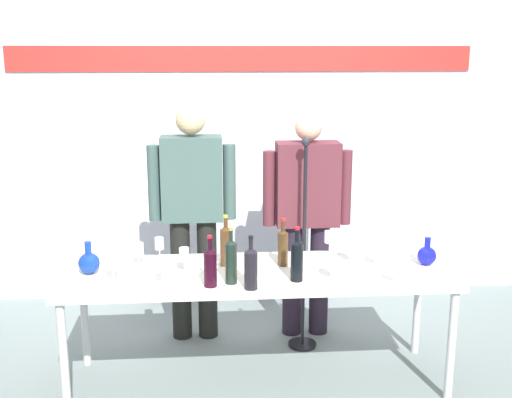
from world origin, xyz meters
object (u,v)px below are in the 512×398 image
(wine_bottle_0, at_px, (297,258))
(wine_bottle_4, at_px, (231,260))
(microphone_stand, at_px, (303,280))
(display_table, at_px, (258,279))
(wine_glass_left_2, at_px, (139,250))
(wine_glass_left_3, at_px, (159,244))
(wine_bottle_3, at_px, (226,244))
(decanter_blue_right, at_px, (427,255))
(wine_glass_right_0, at_px, (330,237))
(presenter_left, at_px, (193,208))
(wine_glass_left_0, at_px, (184,255))
(wine_bottle_2, at_px, (210,266))
(wine_bottle_1, at_px, (283,246))
(decanter_blue_left, at_px, (89,262))
(wine_glass_right_1, at_px, (332,263))
(wine_glass_right_2, at_px, (350,247))
(wine_glass_right_3, at_px, (376,250))
(wine_glass_left_4, at_px, (113,262))
(wine_bottle_5, at_px, (251,267))
(presenter_right, at_px, (307,211))
(wine_glass_left_1, at_px, (162,264))

(wine_bottle_0, xyz_separation_m, wine_bottle_4, (-0.38, -0.01, 0.00))
(microphone_stand, bearing_deg, display_table, -127.32)
(wine_glass_left_2, xyz_separation_m, wine_glass_left_3, (0.12, 0.12, -0.00))
(wine_bottle_3, relative_size, wine_glass_left_2, 2.25)
(decanter_blue_right, distance_m, wine_bottle_4, 1.26)
(decanter_blue_right, bearing_deg, microphone_stand, 148.26)
(wine_bottle_0, xyz_separation_m, wine_glass_right_0, (0.29, 0.48, -0.03))
(wine_bottle_4, relative_size, wine_glass_right_0, 2.18)
(presenter_left, distance_m, wine_bottle_0, 1.07)
(display_table, distance_m, wine_glass_left_0, 0.48)
(display_table, distance_m, wine_bottle_2, 0.42)
(wine_glass_left_2, bearing_deg, wine_bottle_1, -4.62)
(decanter_blue_left, xyz_separation_m, wine_bottle_2, (0.73, -0.27, 0.05))
(wine_bottle_1, relative_size, wine_glass_right_0, 1.99)
(microphone_stand, bearing_deg, wine_glass_left_3, -169.19)
(wine_glass_right_1, bearing_deg, wine_glass_right_2, 58.77)
(display_table, relative_size, wine_glass_right_1, 17.85)
(wine_bottle_3, bearing_deg, display_table, -30.71)
(wine_glass_left_3, height_order, microphone_stand, microphone_stand)
(display_table, height_order, wine_glass_right_3, wine_glass_right_3)
(wine_bottle_2, xyz_separation_m, wine_glass_left_0, (-0.16, 0.25, -0.02))
(display_table, height_order, wine_bottle_0, wine_bottle_0)
(wine_glass_left_0, distance_m, wine_glass_right_3, 1.20)
(wine_glass_right_3, bearing_deg, wine_glass_left_4, -174.46)
(wine_glass_left_2, distance_m, wine_glass_left_3, 0.17)
(decanter_blue_left, relative_size, wine_bottle_2, 0.67)
(decanter_blue_right, distance_m, presenter_left, 1.62)
(wine_glass_right_2, height_order, wine_glass_right_3, wine_glass_right_3)
(wine_bottle_5, height_order, wine_glass_left_2, wine_bottle_5)
(decanter_blue_right, xyz_separation_m, wine_bottle_2, (-1.36, -0.27, 0.06))
(wine_glass_left_3, xyz_separation_m, wine_glass_left_4, (-0.24, -0.39, 0.02))
(decanter_blue_right, height_order, wine_glass_right_3, decanter_blue_right)
(microphone_stand, bearing_deg, wine_glass_left_2, -164.20)
(wine_bottle_1, xyz_separation_m, wine_bottle_4, (-0.33, -0.29, 0.01))
(wine_glass_right_1, relative_size, wine_glass_right_3, 0.96)
(presenter_right, bearing_deg, wine_glass_left_1, -138.29)
(wine_glass_right_1, bearing_deg, microphone_stand, 96.09)
(wine_glass_left_4, relative_size, microphone_stand, 0.10)
(wine_glass_left_1, bearing_deg, presenter_left, 79.57)
(wine_glass_left_1, relative_size, wine_glass_right_3, 1.22)
(wine_glass_right_2, bearing_deg, wine_bottle_3, -178.56)
(presenter_right, relative_size, wine_glass_right_2, 12.19)
(wine_glass_left_4, xyz_separation_m, wine_glass_right_3, (1.61, 0.16, -0.02))
(wine_bottle_5, relative_size, wine_glass_left_4, 1.99)
(decanter_blue_left, xyz_separation_m, wine_glass_left_0, (0.57, -0.01, 0.04))
(wine_glass_left_3, bearing_deg, wine_bottle_4, -47.17)
(display_table, relative_size, wine_glass_right_3, 17.18)
(decanter_blue_left, relative_size, wine_glass_right_1, 1.52)
(decanter_blue_left, distance_m, wine_bottle_3, 0.84)
(presenter_left, height_order, wine_glass_left_3, presenter_left)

